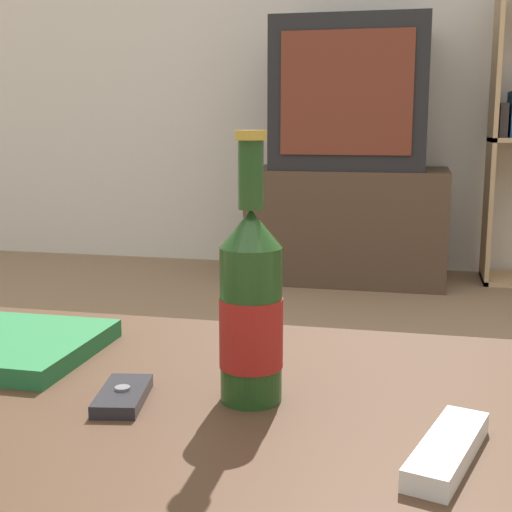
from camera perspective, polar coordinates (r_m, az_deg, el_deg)
The scene contains 8 objects.
back_wall at distance 3.67m, azimuth 9.39°, elevation 19.54°, with size 8.00×0.05×2.60m.
coffee_table at distance 0.73m, azimuth -9.08°, elevation -18.15°, with size 1.15×0.81×0.43m.
tv_stand at distance 3.34m, azimuth 7.39°, elevation 2.54°, with size 0.89×0.49×0.52m.
television at distance 3.31m, azimuth 7.64°, elevation 12.64°, with size 0.67×0.48×0.66m.
beer_bottle at distance 0.75m, azimuth -0.40°, elevation -4.16°, with size 0.07×0.07×0.29m.
cell_phone at distance 0.79m, azimuth -10.61°, elevation -10.92°, with size 0.06×0.10×0.02m.
remote_control at distance 0.67m, azimuth 15.09°, elevation -14.72°, with size 0.08×0.16×0.02m.
table_book at distance 0.97m, azimuth -18.68°, elevation -6.86°, with size 0.20×0.22×0.02m.
Camera 1 is at (0.25, -0.59, 0.72)m, focal length 50.00 mm.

